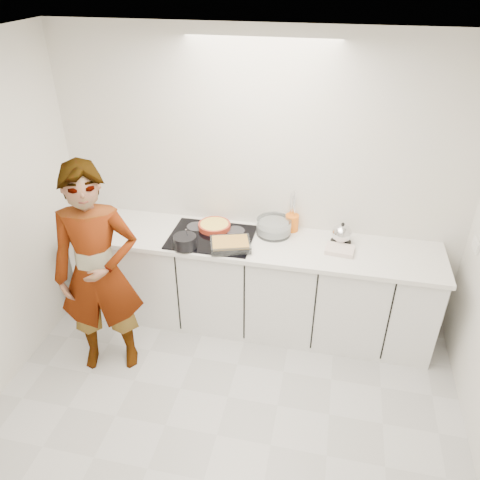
% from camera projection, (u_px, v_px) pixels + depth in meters
% --- Properties ---
extents(floor, '(3.60, 3.20, 0.00)m').
position_uv_depth(floor, '(217.00, 435.00, 3.44)').
color(floor, silver).
rests_on(floor, ground).
extents(ceiling, '(3.60, 3.20, 0.00)m').
position_uv_depth(ceiling, '(202.00, 65.00, 2.08)').
color(ceiling, white).
rests_on(ceiling, wall_back).
extents(wall_back, '(3.60, 0.00, 2.60)m').
position_uv_depth(wall_back, '(259.00, 184.00, 4.10)').
color(wall_back, silver).
rests_on(wall_back, ground).
extents(base_cabinets, '(3.20, 0.58, 0.87)m').
position_uv_depth(base_cabinets, '(251.00, 285.00, 4.28)').
color(base_cabinets, white).
rests_on(base_cabinets, floor).
extents(countertop, '(3.24, 0.64, 0.04)m').
position_uv_depth(countertop, '(251.00, 243.00, 4.04)').
color(countertop, white).
rests_on(countertop, base_cabinets).
extents(hob, '(0.72, 0.54, 0.01)m').
position_uv_depth(hob, '(211.00, 237.00, 4.07)').
color(hob, black).
rests_on(hob, countertop).
extents(tart_dish, '(0.35, 0.35, 0.05)m').
position_uv_depth(tart_dish, '(214.00, 226.00, 4.18)').
color(tart_dish, '#B5361F').
rests_on(tart_dish, hob).
extents(saucepan, '(0.24, 0.24, 0.18)m').
position_uv_depth(saucepan, '(185.00, 242.00, 3.89)').
color(saucepan, black).
rests_on(saucepan, hob).
extents(baking_dish, '(0.39, 0.33, 0.06)m').
position_uv_depth(baking_dish, '(230.00, 244.00, 3.89)').
color(baking_dish, silver).
rests_on(baking_dish, hob).
extents(mixing_bowl, '(0.31, 0.31, 0.14)m').
position_uv_depth(mixing_bowl, '(274.00, 227.00, 4.10)').
color(mixing_bowl, silver).
rests_on(mixing_bowl, countertop).
extents(tea_towel, '(0.25, 0.19, 0.04)m').
position_uv_depth(tea_towel, '(340.00, 250.00, 3.87)').
color(tea_towel, white).
rests_on(tea_towel, countertop).
extents(kettle, '(0.22, 0.22, 0.20)m').
position_uv_depth(kettle, '(342.00, 234.00, 3.96)').
color(kettle, black).
rests_on(kettle, countertop).
extents(utensil_crock, '(0.14, 0.14, 0.15)m').
position_uv_depth(utensil_crock, '(292.00, 223.00, 4.15)').
color(utensil_crock, orange).
rests_on(utensil_crock, countertop).
extents(cook, '(0.76, 0.62, 1.82)m').
position_uv_depth(cook, '(98.00, 274.00, 3.62)').
color(cook, white).
rests_on(cook, floor).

